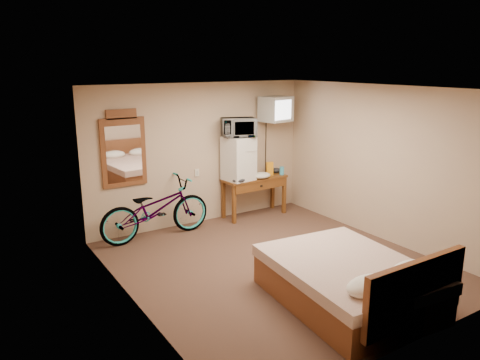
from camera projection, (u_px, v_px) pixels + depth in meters
The scene contains 13 objects.
room at pixel (278, 181), 6.43m from camera, with size 4.60×4.64×2.50m.
desk at pixel (255, 184), 8.74m from camera, with size 1.24×0.50×0.75m.
mini_fridge at pixel (239, 158), 8.45m from camera, with size 0.55×0.53×0.79m.
microwave at pixel (239, 127), 8.31m from camera, with size 0.60×0.40×0.33m, color silver.
snack_bag at pixel (270, 169), 8.86m from camera, with size 0.13×0.07×0.25m, color orange.
blue_cup at pixel (282, 171), 8.91m from camera, with size 0.09×0.09×0.15m, color #3A9FC5.
cloth_cream at pixel (261, 175), 8.63m from camera, with size 0.36×0.28×0.11m, color beige.
cloth_dark_a at pixel (239, 180), 8.32m from camera, with size 0.24×0.18×0.09m, color black.
cloth_dark_b at pixel (276, 170), 9.08m from camera, with size 0.20×0.17×0.09m, color black.
crt_television at pixel (276, 109), 8.65m from camera, with size 0.61×0.64×0.46m.
wall_mirror at pixel (123, 150), 7.50m from camera, with size 0.74×0.04×1.25m.
bicycle at pixel (156, 209), 7.67m from camera, with size 0.66×1.89×0.99m, color black.
bed at pixel (351, 282), 5.57m from camera, with size 1.70×2.14×0.90m.
Camera 1 is at (-3.79, -4.97, 2.84)m, focal length 35.00 mm.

